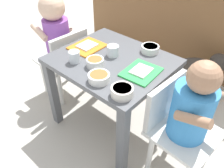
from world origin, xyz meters
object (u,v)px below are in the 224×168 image
dog (193,71)px  cereal_bowl_right_side (150,49)px  water_cup_right (113,51)px  cereal_bowl_left_side (95,62)px  dining_table (112,73)px  seated_child_right (189,111)px  seated_child_left (58,37)px  veggie_bowl_far (99,77)px  veggie_bowl_near (122,91)px  food_tray_left (88,46)px  water_cup_left (74,57)px  food_tray_right (142,71)px

dog → cereal_bowl_right_side: bearing=-107.1°
dog → water_cup_right: (-0.25, -0.56, 0.30)m
cereal_bowl_right_side → cereal_bowl_left_side: bearing=-112.5°
dining_table → seated_child_right: bearing=-2.7°
water_cup_right → cereal_bowl_right_side: (0.12, 0.16, -0.00)m
seated_child_left → veggie_bowl_far: size_ratio=7.14×
dog → veggie_bowl_near: 0.83m
food_tray_left → veggie_bowl_far: 0.33m
veggie_bowl_far → cereal_bowl_right_side: size_ratio=1.03×
water_cup_left → cereal_bowl_right_side: 0.41m
dog → food_tray_right: (-0.04, -0.59, 0.28)m
seated_child_right → cereal_bowl_left_side: 0.49m
food_tray_left → water_cup_right: bearing=8.6°
seated_child_left → dog: (0.69, 0.59, -0.25)m
food_tray_left → water_cup_left: size_ratio=3.11×
water_cup_left → veggie_bowl_far: (0.20, -0.03, -0.01)m
seated_child_left → water_cup_right: size_ratio=11.28×
water_cup_right → veggie_bowl_far: (0.10, -0.21, -0.00)m
dining_table → cereal_bowl_left_side: size_ratio=6.79×
water_cup_right → veggie_bowl_near: size_ratio=0.66×
seated_child_right → food_tray_left: (-0.64, 0.03, 0.07)m
dog → cereal_bowl_left_side: size_ratio=4.84×
dining_table → cereal_bowl_left_side: 0.15m
veggie_bowl_far → seated_child_left: bearing=161.7°
food_tray_right → cereal_bowl_right_side: (-0.08, 0.19, 0.01)m
cereal_bowl_left_side → veggie_bowl_near: 0.26m
seated_child_left → food_tray_right: bearing=0.4°
veggie_bowl_near → seated_child_left: bearing=164.7°
seated_child_left → water_cup_right: seated_child_left is taller
veggie_bowl_far → cereal_bowl_left_side: (-0.10, 0.07, 0.00)m
water_cup_left → cereal_bowl_left_side: size_ratio=0.68×
veggie_bowl_far → cereal_bowl_left_side: cereal_bowl_left_side is taller
food_tray_right → dog: bearing=86.0°
cereal_bowl_left_side → veggie_bowl_near: size_ratio=0.91×
food_tray_right → water_cup_right: (-0.21, 0.03, 0.02)m
dining_table → veggie_bowl_near: bearing=-39.9°
water_cup_right → food_tray_left: bearing=-171.4°
dining_table → water_cup_left: water_cup_left is taller
dining_table → cereal_bowl_right_side: bearing=61.3°
food_tray_left → cereal_bowl_left_side: (0.17, -0.11, 0.02)m
dining_table → dog: size_ratio=1.40×
water_cup_right → veggie_bowl_near: 0.33m
dog → water_cup_right: size_ratio=6.71×
food_tray_right → food_tray_left: bearing=180.0°
seated_child_right → seated_child_left: bearing=178.7°
water_cup_left → food_tray_right: bearing=25.9°
seated_child_left → veggie_bowl_near: bearing=-15.3°
seated_child_left → veggie_bowl_near: (0.68, -0.19, 0.05)m
water_cup_right → veggie_bowl_near: (0.24, -0.22, -0.00)m
veggie_bowl_near → cereal_bowl_right_side: bearing=107.4°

